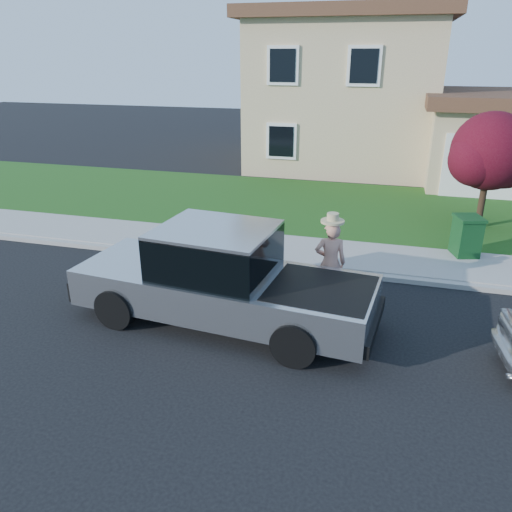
{
  "coord_description": "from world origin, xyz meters",
  "views": [
    {
      "loc": [
        2.38,
        -8.44,
        5.08
      ],
      "look_at": [
        -0.12,
        0.72,
        1.2
      ],
      "focal_mm": 35.0,
      "sensor_mm": 36.0,
      "label": 1
    }
  ],
  "objects_px": {
    "woman": "(330,261)",
    "trash_bin": "(467,236)",
    "ornamental_tree": "(491,155)",
    "pickup_truck": "(222,280)"
  },
  "relations": [
    {
      "from": "woman",
      "to": "trash_bin",
      "type": "bearing_deg",
      "value": -143.69
    },
    {
      "from": "woman",
      "to": "trash_bin",
      "type": "relative_size",
      "value": 1.95
    },
    {
      "from": "ornamental_tree",
      "to": "trash_bin",
      "type": "xyz_separation_m",
      "value": [
        -0.73,
        -2.69,
        -1.63
      ]
    },
    {
      "from": "pickup_truck",
      "to": "woman",
      "type": "xyz_separation_m",
      "value": [
        1.94,
        1.42,
        0.03
      ]
    },
    {
      "from": "woman",
      "to": "trash_bin",
      "type": "distance_m",
      "value": 4.57
    },
    {
      "from": "woman",
      "to": "ornamental_tree",
      "type": "bearing_deg",
      "value": -133.11
    },
    {
      "from": "pickup_truck",
      "to": "trash_bin",
      "type": "bearing_deg",
      "value": 48.72
    },
    {
      "from": "pickup_truck",
      "to": "trash_bin",
      "type": "height_order",
      "value": "pickup_truck"
    },
    {
      "from": "ornamental_tree",
      "to": "trash_bin",
      "type": "distance_m",
      "value": 3.23
    },
    {
      "from": "pickup_truck",
      "to": "trash_bin",
      "type": "distance_m",
      "value": 6.94
    }
  ]
}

